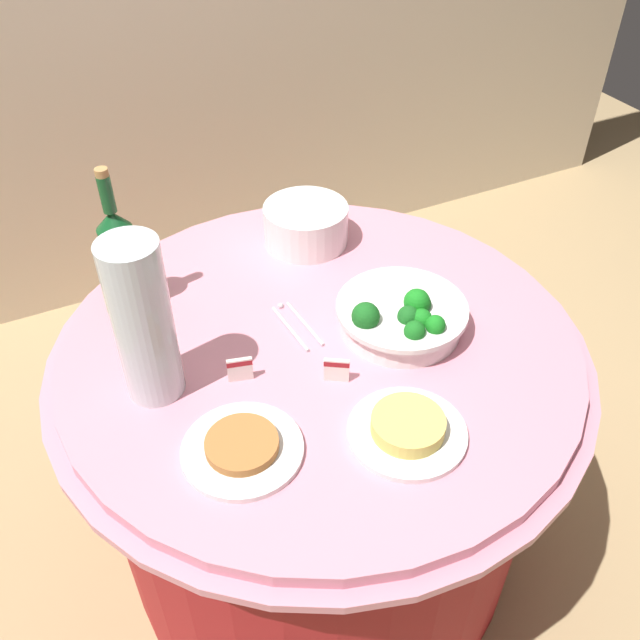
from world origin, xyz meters
name	(u,v)px	position (x,y,z in m)	size (l,w,h in m)	color
ground_plane	(320,532)	(0.00, 0.00, 0.00)	(6.00, 6.00, 0.00)	tan
buffet_table	(320,447)	(0.00, 0.00, 0.38)	(1.16, 1.16, 0.74)	maroon
broccoli_bowl	(402,316)	(0.17, -0.05, 0.78)	(0.28, 0.28, 0.11)	white
plate_stack	(306,225)	(0.13, 0.34, 0.79)	(0.21, 0.21, 0.10)	white
wine_bottle	(121,256)	(-0.33, 0.29, 0.87)	(0.07, 0.07, 0.34)	#144E24
decorative_fruit_vase	(145,329)	(-0.35, 0.01, 0.89)	(0.11, 0.11, 0.34)	silver
serving_tongs	(296,324)	(-0.03, 0.06, 0.74)	(0.05, 0.17, 0.01)	silver
food_plate_noodles	(407,429)	(0.03, -0.31, 0.76)	(0.22, 0.22, 0.04)	white
food_plate_peanuts	(242,448)	(-0.26, -0.21, 0.75)	(0.22, 0.22, 0.03)	white
label_placard_front	(240,368)	(-0.20, -0.04, 0.77)	(0.05, 0.02, 0.05)	white
label_placard_mid	(337,369)	(-0.03, -0.13, 0.77)	(0.05, 0.03, 0.05)	white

